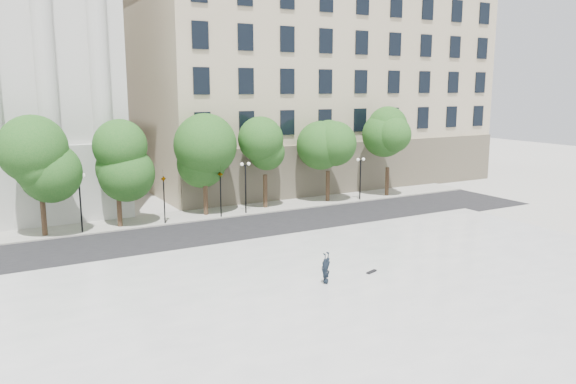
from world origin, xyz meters
The scene contains 11 objects.
ground centered at (0.00, 0.00, 0.00)m, with size 160.00×160.00×0.00m, color beige.
plaza centered at (0.00, 3.00, 0.23)m, with size 44.00×22.00×0.45m, color silver.
street centered at (0.00, 18.00, 0.01)m, with size 60.00×8.00×0.02m, color black.
far_sidewalk centered at (0.00, 24.00, 0.06)m, with size 60.00×4.00×0.12m, color #B1AFA3.
building_east centered at (20.00, 38.91, 11.14)m, with size 36.00×26.15×23.00m.
traffic_light_west centered at (-0.56, 22.30, 3.67)m, with size 0.96×1.68×4.17m.
traffic_light_east centered at (3.97, 22.30, 3.67)m, with size 0.82×1.70×4.17m.
person_lying centered at (2.31, 4.56, 0.67)m, with size 0.58×0.38×1.60m, color black.
skateboard centered at (5.39, 4.81, 0.49)m, with size 0.75×0.19×0.08m, color black.
street_trees centered at (1.13, 23.46, 5.17)m, with size 45.72×5.36×7.91m.
lamp_posts centered at (0.00, 22.60, 2.88)m, with size 35.76×0.28×4.31m.
Camera 1 is at (-12.49, -18.05, 10.18)m, focal length 35.00 mm.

